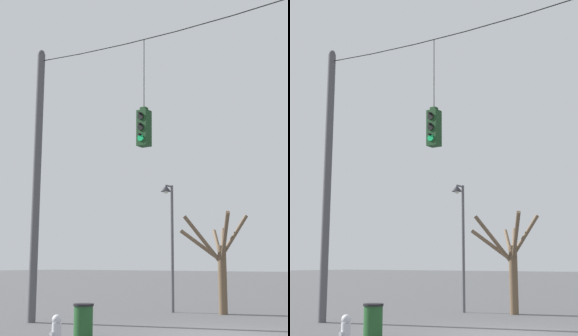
% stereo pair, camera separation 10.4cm
% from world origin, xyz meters
% --- Properties ---
extents(ground_plane, '(200.00, 200.00, 0.00)m').
position_xyz_m(ground_plane, '(0.00, 0.00, 0.00)').
color(ground_plane, '#4C4C4F').
extents(utility_pole_left, '(0.27, 0.27, 9.46)m').
position_xyz_m(utility_pole_left, '(-6.48, -0.46, 4.72)').
color(utility_pole_left, '#4C4C51').
rests_on(utility_pole_left, ground_plane).
extents(span_wire, '(12.96, 0.03, 0.35)m').
position_xyz_m(span_wire, '(-0.00, -0.46, 8.84)').
color(span_wire, black).
extents(traffic_light_over_intersection, '(0.34, 0.46, 3.40)m').
position_xyz_m(traffic_light_over_intersection, '(-2.06, -0.46, 5.94)').
color(traffic_light_over_intersection, '#143819').
extents(street_lamp, '(0.42, 0.73, 5.05)m').
position_xyz_m(street_lamp, '(-4.36, 4.91, 3.51)').
color(street_lamp, '#515156').
rests_on(street_lamp, ground_plane).
extents(bare_tree, '(2.68, 3.13, 3.76)m').
position_xyz_m(bare_tree, '(-2.45, 5.43, 2.01)').
color(bare_tree, brown).
rests_on(bare_tree, ground_plane).
extents(fire_hydrant, '(0.22, 0.30, 0.75)m').
position_xyz_m(fire_hydrant, '(-2.21, -3.86, 0.38)').
color(fire_hydrant, silver).
rests_on(fire_hydrant, ground_plane).
extents(trash_bin, '(0.54, 0.54, 0.86)m').
position_xyz_m(trash_bin, '(-2.81, -2.20, 0.44)').
color(trash_bin, '#1E4C23').
rests_on(trash_bin, ground_plane).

